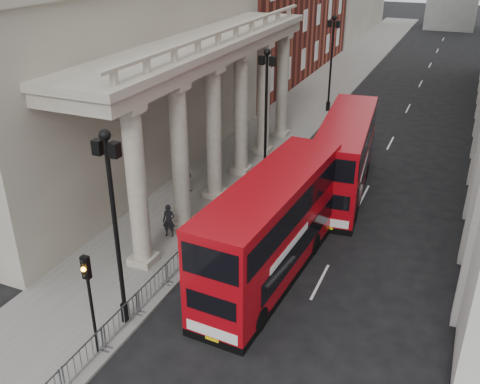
{
  "coord_description": "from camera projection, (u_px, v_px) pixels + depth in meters",
  "views": [
    {
      "loc": [
        10.74,
        -10.32,
        14.51
      ],
      "look_at": [
        1.2,
        11.75,
        2.94
      ],
      "focal_mm": 40.0,
      "sensor_mm": 36.0,
      "label": 1
    }
  ],
  "objects": [
    {
      "name": "pedestrian_c",
      "position": [
        216.0,
        178.0,
        32.79
      ],
      "size": [
        1.06,
        0.85,
        1.88
      ],
      "primitive_type": "imported",
      "rotation": [
        0.0,
        0.0,
        5.97
      ],
      "color": "black",
      "rests_on": "sidewalk_west"
    },
    {
      "name": "lamp_post_north",
      "position": [
        331.0,
        57.0,
        46.53
      ],
      "size": [
        1.05,
        0.44,
        8.32
      ],
      "color": "black",
      "rests_on": "sidewalk_west"
    },
    {
      "name": "kerb",
      "position": [
        315.0,
        132.0,
        43.47
      ],
      "size": [
        0.2,
        140.0,
        0.14
      ],
      "primitive_type": "cube",
      "color": "slate",
      "rests_on": "ground"
    },
    {
      "name": "portico_building",
      "position": [
        113.0,
        80.0,
        34.71
      ],
      "size": [
        9.0,
        28.0,
        12.0
      ],
      "primitive_type": "cube",
      "color": "gray",
      "rests_on": "ground"
    },
    {
      "name": "bus_near",
      "position": [
        272.0,
        226.0,
        24.32
      ],
      "size": [
        3.38,
        11.43,
        4.87
      ],
      "rotation": [
        0.0,
        0.0,
        -0.06
      ],
      "color": "#9F070F",
      "rests_on": "ground"
    },
    {
      "name": "pedestrian_b",
      "position": [
        186.0,
        177.0,
        33.02
      ],
      "size": [
        0.96,
        0.79,
        1.82
      ],
      "primitive_type": "imported",
      "rotation": [
        0.0,
        0.0,
        3.02
      ],
      "color": "black",
      "rests_on": "sidewalk_west"
    },
    {
      "name": "bus_far",
      "position": [
        345.0,
        155.0,
        32.44
      ],
      "size": [
        3.74,
        11.18,
        4.74
      ],
      "rotation": [
        0.0,
        0.0,
        0.1
      ],
      "color": "#9E070F",
      "rests_on": "ground"
    },
    {
      "name": "lamp_post_south",
      "position": [
        114.0,
        218.0,
        20.06
      ],
      "size": [
        1.05,
        0.44,
        8.32
      ],
      "color": "black",
      "rests_on": "sidewalk_west"
    },
    {
      "name": "traffic_light",
      "position": [
        89.0,
        288.0,
        19.14
      ],
      "size": [
        0.28,
        0.33,
        4.3
      ],
      "color": "black",
      "rests_on": "sidewalk_west"
    },
    {
      "name": "pedestrian_a",
      "position": [
        169.0,
        221.0,
        27.96
      ],
      "size": [
        0.75,
        0.59,
        1.8
      ],
      "primitive_type": "imported",
      "rotation": [
        0.0,
        0.0,
        0.27
      ],
      "color": "black",
      "rests_on": "sidewalk_west"
    },
    {
      "name": "sidewalk_west",
      "position": [
        281.0,
        127.0,
        44.53
      ],
      "size": [
        6.0,
        140.0,
        0.12
      ],
      "primitive_type": "cube",
      "color": "slate",
      "rests_on": "ground"
    },
    {
      "name": "crowd_barriers",
      "position": [
        104.0,
        338.0,
        20.34
      ],
      "size": [
        0.5,
        18.75,
        1.1
      ],
      "color": "gray",
      "rests_on": "sidewalk_west"
    },
    {
      "name": "lamp_post_mid",
      "position": [
        266.0,
        106.0,
        33.29
      ],
      "size": [
        1.05,
        0.44,
        8.32
      ],
      "color": "black",
      "rests_on": "sidewalk_west"
    }
  ]
}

